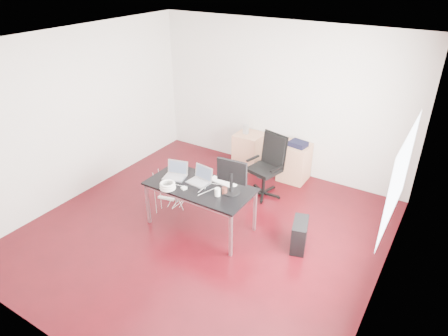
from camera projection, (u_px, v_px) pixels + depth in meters
The scene contains 18 objects.
room_shell at pixel (205, 149), 5.45m from camera, with size 5.00×5.00×5.00m.
desk at pixel (200, 189), 5.92m from camera, with size 1.60×0.80×0.73m.
office_chair at pixel (268, 163), 6.83m from camera, with size 0.58×0.60×1.08m.
filing_cabinet_left at pixel (249, 150), 7.85m from camera, with size 0.50×0.50×0.70m, color tan.
filing_cabinet_right at pixel (294, 162), 7.40m from camera, with size 0.50×0.50×0.70m, color tan.
pc_tower at pixel (299, 235), 5.69m from camera, with size 0.20×0.45×0.44m, color black.
wastebasket at pixel (263, 170), 7.59m from camera, with size 0.24×0.24×0.28m, color black.
power_strip at pixel (166, 198), 6.92m from camera, with size 0.30×0.06×0.04m, color white.
laptop_left at pixel (176, 173), 6.11m from camera, with size 0.38×0.33×0.23m.
laptop_right at pixel (200, 179), 5.97m from camera, with size 0.36×0.29×0.23m.
monitor at pixel (232, 175), 5.61m from camera, with size 0.45×0.26×0.51m.
keyboard at pixel (223, 182), 5.97m from camera, with size 0.44×0.14×0.02m, color white.
cup_white at pixel (217, 192), 5.62m from camera, with size 0.08×0.08×0.12m, color white.
cup_brown at pixel (225, 190), 5.68m from camera, with size 0.08×0.08×0.10m, color #4F221B.
cable_coil at pixel (168, 186), 5.79m from camera, with size 0.24×0.24×0.11m.
power_adapter at pixel (184, 188), 5.81m from camera, with size 0.07×0.07×0.03m, color white.
speaker at pixel (246, 129), 7.66m from camera, with size 0.09×0.08×0.18m, color #9E9E9E.
navy_garment at pixel (298, 144), 7.17m from camera, with size 0.30×0.24×0.09m, color black.
Camera 1 is at (2.87, -4.04, 3.74)m, focal length 32.00 mm.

